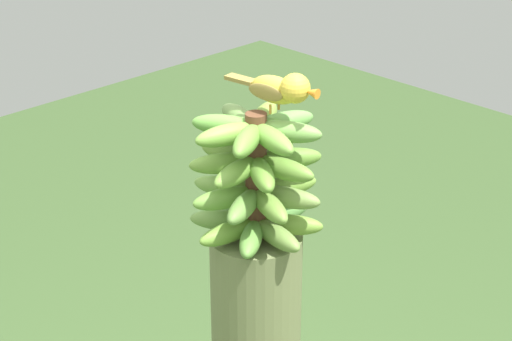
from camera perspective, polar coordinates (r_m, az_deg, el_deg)
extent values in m
cylinder|color=brown|center=(1.77, 0.00, -0.39)|extent=(0.04, 0.04, 0.27)
ellipsoid|color=olive|center=(1.88, 0.29, -2.35)|extent=(0.14, 0.12, 0.04)
ellipsoid|color=#5C8F41|center=(1.87, -1.25, -2.54)|extent=(0.06, 0.14, 0.04)
ellipsoid|color=olive|center=(1.83, -2.10, -3.19)|extent=(0.12, 0.14, 0.04)
ellipsoid|color=olive|center=(1.78, -1.73, -3.96)|extent=(0.14, 0.06, 0.04)
ellipsoid|color=#5C903C|center=(1.76, -0.31, -4.38)|extent=(0.14, 0.12, 0.04)
ellipsoid|color=olive|center=(1.77, 1.31, -4.17)|extent=(0.06, 0.14, 0.04)
ellipsoid|color=olive|center=(1.81, 2.12, -3.47)|extent=(0.12, 0.14, 0.04)
ellipsoid|color=#5D9346|center=(1.86, 1.67, -2.73)|extent=(0.14, 0.06, 0.04)
ellipsoid|color=olive|center=(1.77, 1.98, -1.73)|extent=(0.10, 0.14, 0.04)
ellipsoid|color=olive|center=(1.81, 1.89, -1.01)|extent=(0.14, 0.09, 0.04)
ellipsoid|color=#5F8A3C|center=(1.84, 0.73, -0.54)|extent=(0.14, 0.10, 0.04)
ellipsoid|color=olive|center=(1.84, -0.83, -0.55)|extent=(0.09, 0.14, 0.04)
ellipsoid|color=#6F9B42|center=(1.81, -1.94, -1.06)|extent=(0.10, 0.14, 0.04)
ellipsoid|color=#689A3B|center=(1.76, -1.94, -1.78)|extent=(0.14, 0.09, 0.04)
ellipsoid|color=#628D3F|center=(1.73, -0.77, -2.30)|extent=(0.14, 0.10, 0.04)
ellipsoid|color=olive|center=(1.73, 0.88, -2.28)|extent=(0.09, 0.14, 0.04)
ellipsoid|color=olive|center=(1.71, -1.20, -0.11)|extent=(0.14, 0.07, 0.04)
ellipsoid|color=olive|center=(1.70, 0.39, -0.26)|extent=(0.11, 0.14, 0.04)
ellipsoid|color=olive|center=(1.72, 1.73, 0.12)|extent=(0.07, 0.14, 0.04)
ellipsoid|color=olive|center=(1.77, 2.02, 0.78)|extent=(0.14, 0.11, 0.04)
ellipsoid|color=olive|center=(1.80, 1.14, 1.31)|extent=(0.14, 0.07, 0.04)
ellipsoid|color=#61923F|center=(1.81, -0.37, 1.44)|extent=(0.11, 0.14, 0.04)
ellipsoid|color=olive|center=(1.79, -1.67, 1.10)|extent=(0.07, 0.14, 0.04)
ellipsoid|color=olive|center=(1.75, -2.04, 0.46)|extent=(0.14, 0.11, 0.04)
ellipsoid|color=olive|center=(1.78, -0.98, 3.36)|extent=(0.08, 0.15, 0.04)
ellipsoid|color=#5F9D3C|center=(1.74, -1.95, 2.90)|extent=(0.11, 0.14, 0.04)
ellipsoid|color=#6B9C39|center=(1.70, -1.79, 2.30)|extent=(0.15, 0.08, 0.04)
ellipsoid|color=#5E9035|center=(1.67, -0.55, 1.92)|extent=(0.14, 0.11, 0.04)
ellipsoid|color=#67993A|center=(1.68, 1.04, 2.00)|extent=(0.08, 0.15, 0.04)
ellipsoid|color=#669644|center=(1.71, 1.98, 2.49)|extent=(0.11, 0.14, 0.04)
ellipsoid|color=#619B46|center=(1.76, 1.74, 3.08)|extent=(0.15, 0.08, 0.04)
ellipsoid|color=olive|center=(1.78, 0.52, 3.43)|extent=(0.14, 0.11, 0.04)
cone|color=brown|center=(1.77, 1.00, -1.59)|extent=(0.04, 0.04, 0.06)
cylinder|color=#C68933|center=(1.71, 0.92, 3.93)|extent=(0.00, 0.00, 0.02)
cylinder|color=#C68933|center=(1.73, 1.46, 4.19)|extent=(0.01, 0.00, 0.02)
ellipsoid|color=gold|center=(1.71, 1.20, 5.18)|extent=(0.06, 0.11, 0.05)
ellipsoid|color=olive|center=(1.70, 0.60, 5.01)|extent=(0.02, 0.08, 0.03)
ellipsoid|color=olive|center=(1.73, 1.51, 5.42)|extent=(0.02, 0.08, 0.03)
cube|color=olive|center=(1.76, -0.97, 5.83)|extent=(0.03, 0.07, 0.01)
sphere|color=gold|center=(1.68, 2.52, 5.26)|extent=(0.06, 0.06, 0.06)
sphere|color=black|center=(1.69, 3.15, 5.54)|extent=(0.01, 0.01, 0.01)
cone|color=orange|center=(1.66, 3.53, 4.99)|extent=(0.02, 0.03, 0.02)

